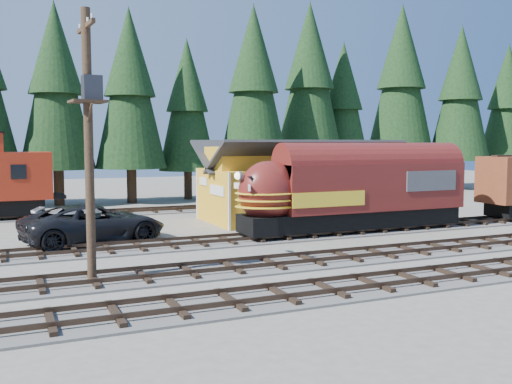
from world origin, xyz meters
name	(u,v)px	position (x,y,z in m)	size (l,w,h in m)	color
ground	(395,245)	(0.00, 0.00, 0.00)	(120.00, 120.00, 0.00)	#6B665B
track_siding	(484,222)	(10.00, 4.00, 0.06)	(68.00, 3.20, 0.33)	#4C4947
track_spur	(125,213)	(-10.00, 18.00, 0.06)	(32.00, 3.20, 0.33)	#4C4947
depot	(297,175)	(0.00, 10.50, 2.96)	(12.80, 7.00, 5.30)	gold
conifer_backdrop	(277,87)	(5.48, 24.98, 10.20)	(81.34, 20.35, 17.43)	black
locomotive	(349,193)	(-0.18, 4.00, 2.28)	(14.09, 2.80, 3.83)	black
utility_pole	(89,128)	(-14.99, -1.82, 5.63)	(1.30, 2.41, 9.86)	black
pickup_truck_a	(94,224)	(-13.75, 6.57, 1.00)	(3.31, 7.18, 2.00)	black
pickup_truck_b	(86,221)	(-13.78, 9.41, 0.79)	(2.21, 5.44, 1.58)	#A5A7AD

